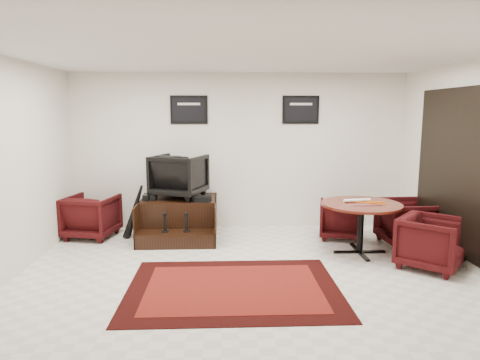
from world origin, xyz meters
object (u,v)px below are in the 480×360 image
shine_chair (179,174)px  armchair_side (91,214)px  meeting_table (361,209)px  table_chair_corner (431,240)px  shine_podium (179,219)px  table_chair_window (408,220)px  table_chair_back (341,217)px

shine_chair → armchair_side: shine_chair is taller
armchair_side → meeting_table: size_ratio=0.68×
shine_chair → table_chair_corner: 4.06m
shine_chair → table_chair_corner: shine_chair is taller
shine_chair → meeting_table: (2.81, -1.15, -0.39)m
shine_chair → meeting_table: 3.06m
shine_podium → shine_chair: (0.00, 0.14, 0.76)m
shine_chair → meeting_table: bearing=178.2°
shine_chair → table_chair_corner: size_ratio=1.05×
meeting_table → table_chair_window: (0.89, 0.38, -0.27)m
shine_podium → table_chair_corner: size_ratio=1.66×
armchair_side → table_chair_corner: size_ratio=1.01×
shine_podium → table_chair_window: bearing=-9.8°
armchair_side → table_chair_back: armchair_side is taller
meeting_table → armchair_side: bearing=166.6°
shine_podium → shine_chair: size_ratio=1.58×
armchair_side → meeting_table: (4.29, -1.02, 0.28)m
shine_podium → table_chair_corner: 3.94m
armchair_side → table_chair_corner: 5.33m
armchair_side → meeting_table: 4.42m
armchair_side → table_chair_window: 5.22m
shine_podium → armchair_side: size_ratio=1.64×
table_chair_window → table_chair_corner: bearing=170.6°
shine_chair → table_chair_back: shine_chair is taller
meeting_table → table_chair_window: bearing=23.1°
shine_chair → table_chair_back: size_ratio=1.17×
table_chair_window → shine_chair: bearing=75.6°
shine_podium → table_chair_back: bearing=-4.5°
meeting_table → table_chair_back: meeting_table is taller
shine_chair → table_chair_window: 3.83m
shine_chair → armchair_side: (-1.48, -0.13, -0.67)m
shine_podium → table_chair_back: table_chair_back is taller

